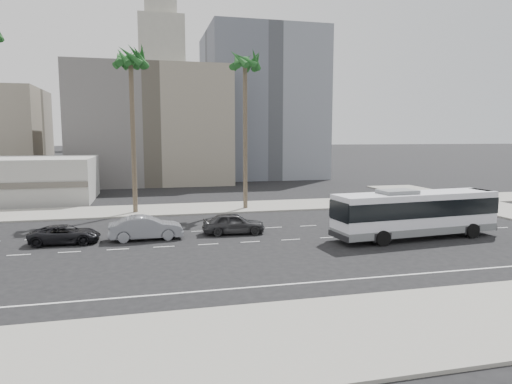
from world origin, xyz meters
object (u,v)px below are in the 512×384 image
object	(u,v)px
car_b	(146,228)
palm_near	(245,65)
palm_mid	(131,63)
city_bus	(415,212)
car_a	(233,223)
car_c	(65,234)

from	to	relation	value
car_b	palm_near	world-z (taller)	palm_near
car_b	palm_mid	size ratio (longest dim) A/B	0.33
city_bus	palm_mid	size ratio (longest dim) A/B	0.81
palm_near	palm_mid	size ratio (longest dim) A/B	1.01
city_bus	car_b	world-z (taller)	city_bus
city_bus	car_a	xyz separation A→B (m)	(-12.67, 4.61, -1.10)
palm_mid	palm_near	bearing A→B (deg)	0.00
palm_mid	car_c	bearing A→B (deg)	-111.30
palm_near	palm_mid	bearing A→B (deg)	-180.00
car_a	palm_mid	bearing A→B (deg)	37.47
city_bus	palm_near	size ratio (longest dim) A/B	0.81
palm_near	palm_mid	xyz separation A→B (m)	(-10.90, -0.00, -0.19)
car_a	palm_near	xyz separation A→B (m)	(3.41, 11.26, 13.58)
city_bus	palm_near	bearing A→B (deg)	115.16
car_a	car_b	distance (m)	6.54
city_bus	car_b	bearing A→B (deg)	162.57
car_c	palm_mid	world-z (taller)	palm_mid
car_a	palm_near	distance (m)	17.97
city_bus	car_a	distance (m)	13.53
city_bus	palm_near	xyz separation A→B (m)	(-9.26, 15.87, 12.48)
car_c	car_b	bearing A→B (deg)	-88.94
city_bus	palm_near	distance (m)	22.22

